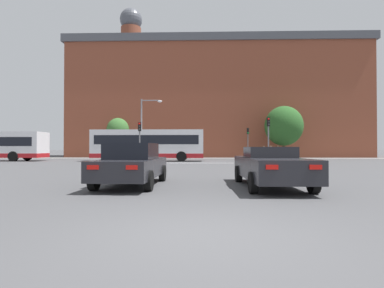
# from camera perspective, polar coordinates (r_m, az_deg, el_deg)

# --- Properties ---
(ground_plane) EXTENTS (400.00, 400.00, 0.00)m
(ground_plane) POSITION_cam_1_polar(r_m,az_deg,el_deg) (4.76, 1.62, -16.99)
(ground_plane) COLOR #474749
(stop_line_strip) EXTENTS (9.01, 0.30, 0.01)m
(stop_line_strip) POSITION_cam_1_polar(r_m,az_deg,el_deg) (26.46, 1.58, -3.64)
(stop_line_strip) COLOR silver
(stop_line_strip) RESTS_ON ground_plane
(far_pavement) EXTENTS (70.02, 2.50, 0.01)m
(far_pavement) POSITION_cam_1_polar(r_m,az_deg,el_deg) (39.06, 1.58, -2.71)
(far_pavement) COLOR gray
(far_pavement) RESTS_ON ground_plane
(brick_civic_building) EXTENTS (44.57, 12.48, 23.88)m
(brick_civic_building) POSITION_cam_1_polar(r_m,az_deg,el_deg) (48.46, 4.44, 8.25)
(brick_civic_building) COLOR brown
(brick_civic_building) RESTS_ON ground_plane
(car_saloon_left) EXTENTS (2.02, 4.64, 1.50)m
(car_saloon_left) POSITION_cam_1_polar(r_m,az_deg,el_deg) (10.87, -11.23, -3.75)
(car_saloon_left) COLOR #232328
(car_saloon_left) RESTS_ON ground_plane
(car_roadster_right) EXTENTS (2.02, 4.90, 1.37)m
(car_roadster_right) POSITION_cam_1_polar(r_m,az_deg,el_deg) (10.58, 14.71, -4.13)
(car_roadster_right) COLOR #232328
(car_roadster_right) RESTS_ON ground_plane
(bus_crossing_lead) EXTENTS (11.18, 2.64, 3.15)m
(bus_crossing_lead) POSITION_cam_1_polar(r_m,az_deg,el_deg) (30.67, -8.34, -0.09)
(bus_crossing_lead) COLOR silver
(bus_crossing_lead) RESTS_ON ground_plane
(traffic_light_near_right) EXTENTS (0.26, 0.31, 4.10)m
(traffic_light_near_right) POSITION_cam_1_polar(r_m,az_deg,el_deg) (28.00, 14.36, 2.19)
(traffic_light_near_right) COLOR slate
(traffic_light_near_right) RESTS_ON ground_plane
(traffic_light_near_left) EXTENTS (0.26, 0.31, 3.65)m
(traffic_light_near_left) POSITION_cam_1_polar(r_m,az_deg,el_deg) (27.29, -9.94, 1.67)
(traffic_light_near_left) COLOR slate
(traffic_light_near_left) RESTS_ON ground_plane
(traffic_light_far_right) EXTENTS (0.26, 0.31, 3.92)m
(traffic_light_far_right) POSITION_cam_1_polar(r_m,az_deg,el_deg) (39.15, 10.60, 1.18)
(traffic_light_far_right) COLOR slate
(traffic_light_far_right) RESTS_ON ground_plane
(street_lamp_junction) EXTENTS (2.29, 0.36, 6.53)m
(street_lamp_junction) POSITION_cam_1_polar(r_m,az_deg,el_deg) (32.11, -8.86, 4.11)
(street_lamp_junction) COLOR slate
(street_lamp_junction) RESTS_ON ground_plane
(pedestrian_waiting) EXTENTS (0.40, 0.23, 1.62)m
(pedestrian_waiting) POSITION_cam_1_polar(r_m,az_deg,el_deg) (39.59, 14.79, -1.30)
(pedestrian_waiting) COLOR black
(pedestrian_waiting) RESTS_ON ground_plane
(pedestrian_walking_east) EXTENTS (0.42, 0.25, 1.61)m
(pedestrian_walking_east) POSITION_cam_1_polar(r_m,az_deg,el_deg) (39.70, 13.56, -1.32)
(pedestrian_walking_east) COLOR #333851
(pedestrian_walking_east) RESTS_ON ground_plane
(pedestrian_walking_west) EXTENTS (0.46, 0.37, 1.67)m
(pedestrian_walking_west) POSITION_cam_1_polar(r_m,az_deg,el_deg) (41.13, 16.07, -1.23)
(pedestrian_walking_west) COLOR brown
(pedestrian_walking_west) RESTS_ON ground_plane
(tree_by_building) EXTENTS (3.65, 3.65, 5.80)m
(tree_by_building) POSITION_cam_1_polar(r_m,az_deg,el_deg) (44.27, -13.67, 2.54)
(tree_by_building) COLOR #4C3823
(tree_by_building) RESTS_ON ground_plane
(tree_kerbside) EXTENTS (4.84, 4.84, 6.70)m
(tree_kerbside) POSITION_cam_1_polar(r_m,az_deg,el_deg) (40.07, 17.08, 3.31)
(tree_kerbside) COLOR #4C3823
(tree_kerbside) RESTS_ON ground_plane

